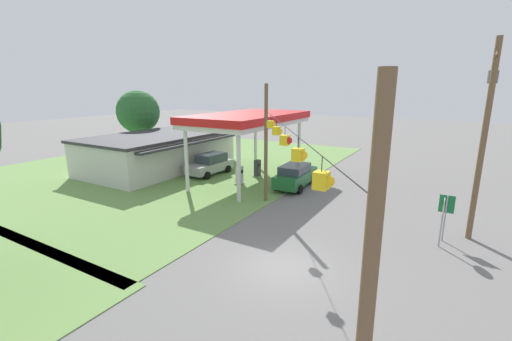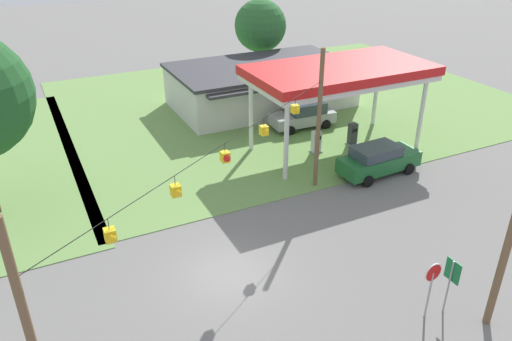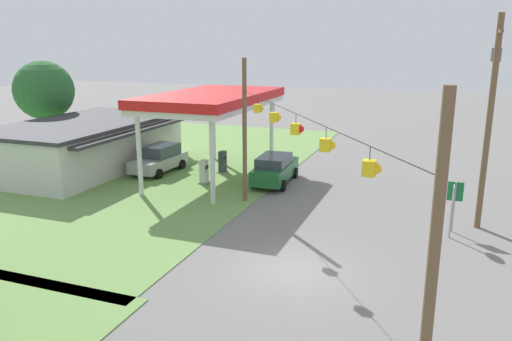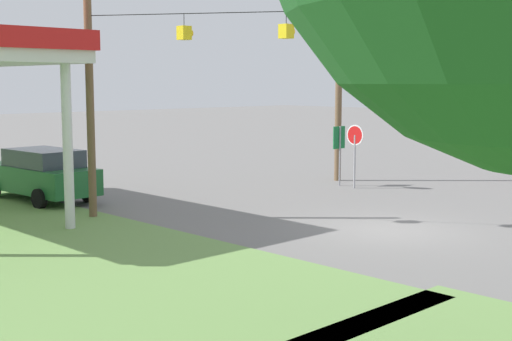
# 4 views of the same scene
# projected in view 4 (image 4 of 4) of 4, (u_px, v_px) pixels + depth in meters

# --- Properties ---
(ground_plane) EXTENTS (160.00, 160.00, 0.00)m
(ground_plane) POSITION_uv_depth(u_px,v_px,m) (390.00, 230.00, 20.09)
(ground_plane) COLOR slate
(car_at_pumps_front) EXTENTS (5.11, 2.30, 1.83)m
(car_at_pumps_front) POSITION_uv_depth(u_px,v_px,m) (41.00, 174.00, 25.03)
(car_at_pumps_front) COLOR #1E602D
(car_at_pumps_front) RESTS_ON ground
(stop_sign_roadside) EXTENTS (0.80, 0.08, 2.50)m
(stop_sign_roadside) POSITION_uv_depth(u_px,v_px,m) (355.00, 142.00, 27.89)
(stop_sign_roadside) COLOR #99999E
(stop_sign_roadside) RESTS_ON ground
(route_sign) EXTENTS (0.10, 0.70, 2.40)m
(route_sign) POSITION_uv_depth(u_px,v_px,m) (339.00, 143.00, 28.60)
(route_sign) COLOR gray
(route_sign) RESTS_ON ground
(utility_pole_main) EXTENTS (2.20, 0.44, 9.88)m
(utility_pole_main) POSITION_uv_depth(u_px,v_px,m) (338.00, 49.00, 29.68)
(utility_pole_main) COLOR brown
(utility_pole_main) RESTS_ON ground
(signal_span_gantry) EXTENTS (15.24, 10.24, 7.85)m
(signal_span_gantry) POSITION_uv_depth(u_px,v_px,m) (394.00, 74.00, 19.57)
(signal_span_gantry) COLOR brown
(signal_span_gantry) RESTS_ON ground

